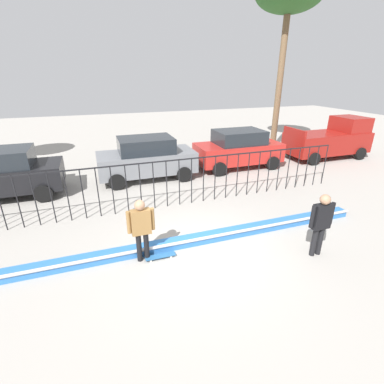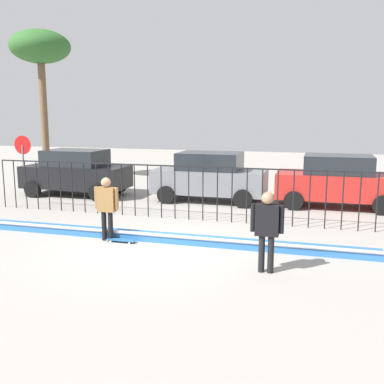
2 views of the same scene
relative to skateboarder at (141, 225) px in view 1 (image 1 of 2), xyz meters
name	(u,v)px [view 1 (image 1 of 2)]	position (x,y,z in m)	size (l,w,h in m)	color
ground_plane	(196,252)	(1.41, -0.12, -1.02)	(60.00, 60.00, 0.00)	#9E9991
bowl_coping_ledge	(191,240)	(1.41, 0.28, -0.90)	(11.00, 0.40, 0.27)	#2D6BB7
perimeter_fence	(167,179)	(1.41, 2.92, 0.05)	(14.04, 0.04, 1.74)	black
skateboarder	(141,225)	(0.00, 0.00, 0.00)	(0.69, 0.26, 1.71)	black
skateboard	(160,256)	(0.43, -0.08, -0.96)	(0.80, 0.20, 0.07)	#26598C
camera_operator	(321,220)	(4.38, -1.28, 0.03)	(0.71, 0.26, 1.75)	black
parked_car_black	(1,174)	(-4.34, 5.79, -0.05)	(4.30, 2.12, 1.90)	black
parked_car_gray	(147,158)	(1.30, 6.11, -0.05)	(4.30, 2.12, 1.90)	slate
parked_car_red	(238,149)	(6.02, 6.27, -0.05)	(4.30, 2.12, 1.90)	#B2231E
pickup_truck	(330,140)	(11.81, 6.21, 0.01)	(4.70, 2.12, 2.24)	maroon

